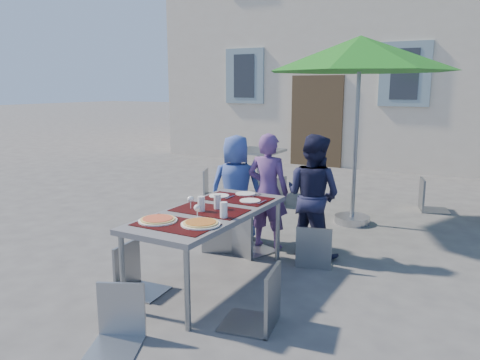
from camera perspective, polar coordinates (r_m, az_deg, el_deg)
The scene contains 20 objects.
ground at distance 4.41m, azimuth -0.10°, elevation -14.66°, with size 90.00×90.00×0.00m, color #424245.
dining_table at distance 4.57m, azimuth -3.74°, elevation -4.39°, with size 0.80×1.85×0.76m.
pizza_near_left at distance 4.24m, azimuth -9.99°, elevation -4.78°, with size 0.35×0.35×0.03m.
pizza_near_right at distance 4.08m, azimuth -4.82°, elevation -5.27°, with size 0.35×0.35×0.03m.
glassware at distance 4.45m, azimuth -3.69°, elevation -3.06°, with size 0.52×0.44×0.15m.
place_settings at distance 5.07m, azimuth -0.20°, elevation -2.03°, with size 0.66×0.48×0.01m.
child_0 at distance 5.87m, azimuth -0.49°, elevation -1.03°, with size 0.66×0.43×1.35m, color #38509B.
child_1 at distance 5.61m, azimuth 3.41°, elevation -1.38°, with size 0.51×0.33×1.40m, color #603C7B.
child_2 at distance 5.41m, azimuth 8.86°, elevation -1.90°, with size 0.69×0.40×1.41m, color #191B38.
chair_0 at distance 5.54m, azimuth -2.58°, elevation -3.48°, with size 0.52×0.52×0.89m.
chair_1 at distance 5.40m, azimuth 0.60°, elevation -2.65°, with size 0.59×0.60×1.06m.
chair_2 at distance 5.13m, azimuth 9.17°, elevation -5.01°, with size 0.46×0.47×0.87m.
chair_3 at distance 4.55m, azimuth -12.81°, elevation -7.12°, with size 0.43×0.43×0.88m.
chair_4 at distance 3.79m, azimuth 2.57°, elevation -9.87°, with size 0.50×0.50×0.96m.
chair_5 at distance 3.71m, azimuth -14.91°, elevation -11.96°, with size 0.50×0.50×0.85m.
patio_umbrella at distance 6.69m, azimuth 14.42°, elevation 14.50°, with size 2.54×2.54×2.60m.
cafe_table_0 at distance 8.34m, azimuth 2.26°, elevation 2.13°, with size 0.78×0.78×0.83m.
bg_chair_l_0 at distance 8.38m, azimuth -3.58°, elevation 1.63°, with size 0.53×0.52×0.90m.
bg_chair_r_0 at distance 7.75m, azimuth 4.22°, elevation 0.72°, with size 0.48×0.48×0.88m.
bg_chair_l_1 at distance 7.91m, azimuth 22.16°, elevation 0.52°, with size 0.53×0.53×0.96m.
Camera 1 is at (1.93, -3.46, 1.93)m, focal length 35.00 mm.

